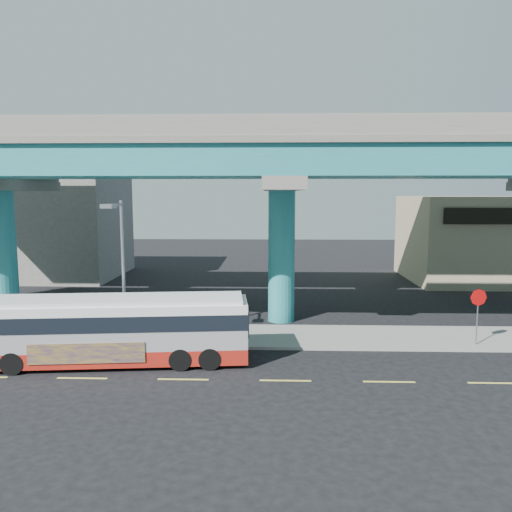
{
  "coord_description": "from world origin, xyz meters",
  "views": [
    {
      "loc": [
        -0.56,
        -18.94,
        7.22
      ],
      "look_at": [
        -1.28,
        4.0,
        4.35
      ],
      "focal_mm": 35.0,
      "sensor_mm": 36.0,
      "label": 1
    }
  ],
  "objects": [
    {
      "name": "ground",
      "position": [
        0.0,
        0.0,
        0.0
      ],
      "size": [
        120.0,
        120.0,
        0.0
      ],
      "primitive_type": "plane",
      "color": "black",
      "rests_on": "ground"
    },
    {
      "name": "sidewalk",
      "position": [
        0.0,
        5.5,
        0.07
      ],
      "size": [
        70.0,
        4.0,
        0.15
      ],
      "primitive_type": "cube",
      "color": "gray",
      "rests_on": "ground"
    },
    {
      "name": "lane_markings",
      "position": [
        -0.0,
        -0.3,
        0.01
      ],
      "size": [
        58.0,
        0.12,
        0.01
      ],
      "color": "#D8C64C",
      "rests_on": "ground"
    },
    {
      "name": "viaduct",
      "position": [
        -0.0,
        9.11,
        9.14
      ],
      "size": [
        52.0,
        12.4,
        11.7
      ],
      "color": "#21727D",
      "rests_on": "ground"
    },
    {
      "name": "building_beige",
      "position": [
        18.0,
        22.98,
        3.51
      ],
      "size": [
        14.0,
        10.23,
        7.0
      ],
      "color": "tan",
      "rests_on": "ground"
    },
    {
      "name": "building_concrete",
      "position": [
        -20.0,
        24.0,
        4.5
      ],
      "size": [
        12.0,
        10.0,
        9.0
      ],
      "primitive_type": "cube",
      "color": "gray",
      "rests_on": "ground"
    },
    {
      "name": "transit_bus",
      "position": [
        -7.16,
        1.47,
        1.58
      ],
      "size": [
        11.4,
        3.54,
        2.88
      ],
      "rotation": [
        0.0,
        0.0,
        0.1
      ],
      "color": "#A41E13",
      "rests_on": "ground"
    },
    {
      "name": "street_lamp",
      "position": [
        -7.52,
        3.47,
        4.61
      ],
      "size": [
        0.5,
        2.26,
        6.77
      ],
      "color": "gray",
      "rests_on": "sidewalk"
    },
    {
      "name": "stop_sign",
      "position": [
        9.1,
        4.18,
        2.08
      ],
      "size": [
        0.8,
        0.15,
        2.67
      ],
      "rotation": [
        0.0,
        0.0,
        -0.24
      ],
      "color": "gray",
      "rests_on": "sidewalk"
    }
  ]
}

